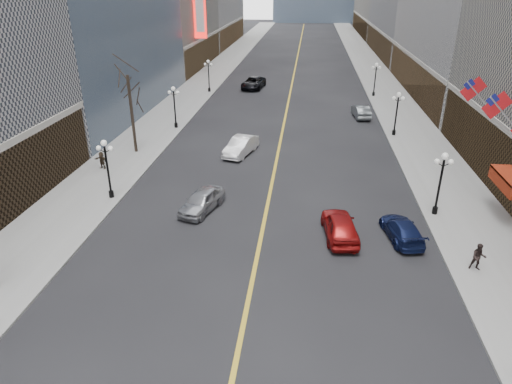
% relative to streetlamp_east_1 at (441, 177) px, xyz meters
% --- Properties ---
extents(sidewalk_east, '(6.00, 230.00, 0.15)m').
position_rel_streetlamp_east_1_xyz_m(sidewalk_east, '(2.20, 40.00, -2.83)').
color(sidewalk_east, gray).
rests_on(sidewalk_east, ground).
extents(sidewalk_west, '(6.00, 230.00, 0.15)m').
position_rel_streetlamp_east_1_xyz_m(sidewalk_west, '(-25.80, 40.00, -2.83)').
color(sidewalk_west, gray).
rests_on(sidewalk_west, ground).
extents(lane_line, '(0.25, 200.00, 0.02)m').
position_rel_streetlamp_east_1_xyz_m(lane_line, '(-11.80, 50.00, -2.89)').
color(lane_line, gold).
rests_on(lane_line, ground).
extents(streetlamp_east_1, '(1.26, 0.44, 4.52)m').
position_rel_streetlamp_east_1_xyz_m(streetlamp_east_1, '(0.00, 0.00, 0.00)').
color(streetlamp_east_1, black).
rests_on(streetlamp_east_1, sidewalk_east).
extents(streetlamp_east_2, '(1.26, 0.44, 4.52)m').
position_rel_streetlamp_east_1_xyz_m(streetlamp_east_2, '(0.00, 18.00, 0.00)').
color(streetlamp_east_2, black).
rests_on(streetlamp_east_2, sidewalk_east).
extents(streetlamp_east_3, '(1.26, 0.44, 4.52)m').
position_rel_streetlamp_east_1_xyz_m(streetlamp_east_3, '(0.00, 36.00, 0.00)').
color(streetlamp_east_3, black).
rests_on(streetlamp_east_3, sidewalk_east).
extents(streetlamp_west_1, '(1.26, 0.44, 4.52)m').
position_rel_streetlamp_east_1_xyz_m(streetlamp_west_1, '(-23.60, 0.00, 0.00)').
color(streetlamp_west_1, black).
rests_on(streetlamp_west_1, sidewalk_west).
extents(streetlamp_west_2, '(1.26, 0.44, 4.52)m').
position_rel_streetlamp_east_1_xyz_m(streetlamp_west_2, '(-23.60, 18.00, 0.00)').
color(streetlamp_west_2, black).
rests_on(streetlamp_west_2, sidewalk_west).
extents(streetlamp_west_3, '(1.26, 0.44, 4.52)m').
position_rel_streetlamp_east_1_xyz_m(streetlamp_west_3, '(-23.60, 36.00, 0.00)').
color(streetlamp_west_3, black).
rests_on(streetlamp_west_3, sidewalk_west).
extents(flag_4, '(2.87, 0.12, 2.87)m').
position_rel_streetlamp_east_1_xyz_m(flag_4, '(3.51, 2.00, 4.39)').
color(flag_4, '#B2B2B7').
rests_on(flag_4, ground).
extents(flag_5, '(2.87, 0.12, 2.87)m').
position_rel_streetlamp_east_1_xyz_m(flag_5, '(3.51, 7.00, 4.39)').
color(flag_5, '#B2B2B7').
rests_on(flag_5, ground).
extents(awning_c, '(1.40, 4.00, 0.93)m').
position_rel_streetlamp_east_1_xyz_m(awning_c, '(4.30, -0.00, 0.18)').
color(awning_c, maroon).
rests_on(awning_c, ground).
extents(theatre_marquee, '(2.00, 0.55, 12.00)m').
position_rel_streetlamp_east_1_xyz_m(theatre_marquee, '(-27.68, 50.00, 9.10)').
color(theatre_marquee, red).
rests_on(theatre_marquee, ground).
extents(tree_west_far, '(3.60, 3.60, 7.92)m').
position_rel_streetlamp_east_1_xyz_m(tree_west_far, '(-25.30, 10.00, 3.34)').
color(tree_west_far, '#2D231C').
rests_on(tree_west_far, sidewalk_west).
extents(car_nb_near, '(3.06, 4.85, 1.54)m').
position_rel_streetlamp_east_1_xyz_m(car_nb_near, '(-16.39, -1.10, -2.13)').
color(car_nb_near, '#9D9FA4').
rests_on(car_nb_near, ground).
extents(car_nb_mid, '(3.01, 5.27, 1.64)m').
position_rel_streetlamp_east_1_xyz_m(car_nb_mid, '(-15.28, 10.70, -2.08)').
color(car_nb_mid, silver).
rests_on(car_nb_mid, ground).
extents(car_nb_far, '(3.57, 6.43, 1.70)m').
position_rel_streetlamp_east_1_xyz_m(car_nb_far, '(-17.49, 39.40, -2.05)').
color(car_nb_far, black).
rests_on(car_nb_far, ground).
extents(car_sb_near, '(2.58, 4.75, 1.31)m').
position_rel_streetlamp_east_1_xyz_m(car_sb_near, '(-2.88, -3.49, -2.25)').
color(car_sb_near, '#121C46').
rests_on(car_sb_near, ground).
extents(car_sb_mid, '(2.50, 5.06, 1.66)m').
position_rel_streetlamp_east_1_xyz_m(car_sb_mid, '(-6.79, -3.76, -2.07)').
color(car_sb_mid, maroon).
rests_on(car_sb_mid, ground).
extents(car_sb_far, '(2.09, 4.73, 1.51)m').
position_rel_streetlamp_east_1_xyz_m(car_sb_far, '(-2.80, 24.94, -2.15)').
color(car_sb_far, '#565C5F').
rests_on(car_sb_far, ground).
extents(ped_east_walk, '(0.86, 0.55, 1.65)m').
position_rel_streetlamp_east_1_xyz_m(ped_east_walk, '(0.70, -6.78, -1.93)').
color(ped_east_walk, black).
rests_on(ped_east_walk, sidewalk_east).
extents(ped_west_far, '(1.46, 0.86, 1.52)m').
position_rel_streetlamp_east_1_xyz_m(ped_west_far, '(-26.66, 5.46, -1.99)').
color(ped_west_far, black).
rests_on(ped_west_far, sidewalk_west).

